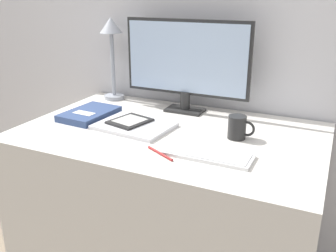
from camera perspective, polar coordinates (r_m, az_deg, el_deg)
name	(u,v)px	position (r m, az deg, el deg)	size (l,w,h in m)	color
wall_back	(208,4)	(1.84, 6.18, 18.03)	(3.60, 0.05, 2.40)	silver
desk	(170,206)	(1.70, 0.30, -12.04)	(1.23, 0.78, 0.71)	silver
monitor	(186,62)	(1.74, 2.76, 9.72)	(0.60, 0.11, 0.43)	#262626
keyboard	(209,154)	(1.32, 6.21, -4.33)	(0.31, 0.12, 0.01)	silver
laptop	(134,126)	(1.58, -5.15, 0.03)	(0.33, 0.26, 0.02)	silver
ereader	(130,121)	(1.60, -5.84, 0.75)	(0.17, 0.19, 0.01)	black
desk_lamp	(112,42)	(1.97, -8.58, 12.54)	(0.11, 0.11, 0.42)	#999EA8
notebook	(90,114)	(1.74, -11.87, 1.81)	(0.19, 0.27, 0.03)	#334775
coffee_mug	(238,127)	(1.47, 10.58, -0.20)	(0.11, 0.07, 0.09)	black
pen	(160,153)	(1.32, -1.23, -4.19)	(0.13, 0.08, 0.01)	maroon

